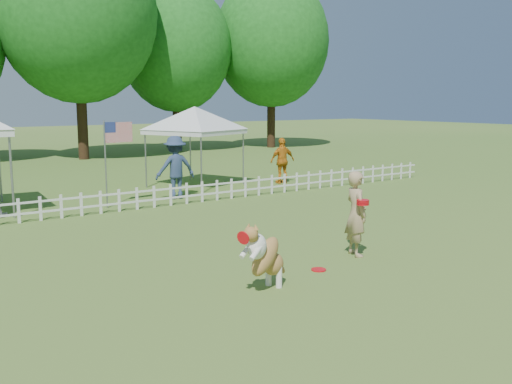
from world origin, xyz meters
TOP-DOWN VIEW (x-y plane):
  - ground at (0.00, 0.00)m, footprint 120.00×120.00m
  - picket_fence at (0.00, 7.00)m, footprint 22.00×0.08m
  - handler at (1.26, 0.37)m, footprint 0.54×0.67m
  - dog at (-1.31, -0.30)m, footprint 1.11×0.70m
  - frisbee_on_turf at (0.05, 0.02)m, footprint 0.28×0.28m
  - canopy_tent_right at (3.14, 9.87)m, footprint 3.33×3.33m
  - flag_pole at (-0.81, 7.72)m, footprint 0.91×0.22m
  - spectator_b at (1.42, 7.99)m, footprint 1.27×0.81m
  - spectator_c at (5.93, 8.65)m, footprint 0.98×0.50m
  - tree_center_right at (3.00, 21.00)m, footprint 7.60×7.60m
  - tree_right at (9.00, 22.50)m, footprint 6.20×6.20m
  - tree_far_right at (15.00, 21.50)m, footprint 7.00×7.00m

SIDE VIEW (x-z plane):
  - ground at x=0.00m, z-range 0.00..0.00m
  - frisbee_on_turf at x=0.05m, z-range 0.00..0.02m
  - picket_fence at x=0.00m, z-range 0.00..0.60m
  - dog at x=-1.31m, z-range 0.00..1.09m
  - handler at x=1.26m, z-range 0.00..1.60m
  - spectator_c at x=5.93m, z-range 0.00..1.61m
  - spectator_b at x=1.42m, z-range 0.00..1.86m
  - flag_pole at x=-0.81m, z-range 0.00..2.37m
  - canopy_tent_right at x=3.14m, z-range 0.00..2.64m
  - tree_right at x=9.00m, z-range 0.00..10.40m
  - tree_far_right at x=15.00m, z-range 0.00..11.40m
  - tree_center_right at x=3.00m, z-range 0.00..12.60m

